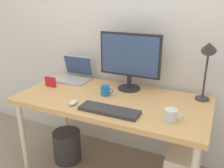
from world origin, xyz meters
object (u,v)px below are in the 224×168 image
Objects in this scene: mouse at (73,103)px; wastebasket at (67,146)px; coffee_mug at (105,90)px; desk_lamp at (208,57)px; keyboard at (109,110)px; photo_frame at (50,82)px; desk at (112,104)px; monitor at (130,58)px; glass_cup at (171,115)px; laptop at (75,74)px.

mouse is 0.68m from wastebasket.
coffee_mug is 0.37× the size of wastebasket.
desk_lamp is 4.50× the size of coffee_mug.
desk_lamp is 5.53× the size of mouse.
photo_frame is at bearing 161.47° from keyboard.
keyboard is at bearing -69.76° from desk.
photo_frame reaches higher than mouse.
coffee_mug reaches higher than wastebasket.
coffee_mug reaches higher than mouse.
mouse is at bearing -179.02° from keyboard.
monitor reaches higher than photo_frame.
desk is at bearing -21.68° from coffee_mug.
desk_lamp reaches higher than glass_cup.
laptop is at bearing 179.15° from desk_lamp.
photo_frame is at bearing 149.11° from mouse.
monitor is at bearing -179.90° from desk_lamp.
keyboard is (0.09, -0.24, 0.07)m from desk.
wastebasket is at bearing -77.32° from laptop.
keyboard is 3.56× the size of glass_cup.
laptop is 0.64× the size of desk_lamp.
desk_lamp reaches higher than desk.
desk is 12.41× the size of glass_cup.
desk is 0.69m from wastebasket.
laptop is 0.59m from mouse.
desk is 2.84× the size of monitor.
monitor is 0.67m from glass_cup.
laptop is at bearing 156.80° from glass_cup.
desk is 0.42m from monitor.
keyboard is (0.03, -0.48, -0.27)m from monitor.
wastebasket is at bearing -10.26° from photo_frame.
glass_cup is at bearing -42.91° from monitor.
desk_lamp reaches higher than laptop.
laptop reaches higher than desk.
desk is 0.60m from laptop.
desk_lamp is 1.66× the size of wastebasket.
laptop is 1.07× the size of wastebasket.
monitor is 1.23× the size of keyboard.
laptop is at bearing 71.46° from photo_frame.
wastebasket is (-0.25, 0.21, -0.59)m from mouse.
coffee_mug is at bearing 121.23° from keyboard.
glass_cup is at bearing -19.67° from desk.
laptop is 0.73× the size of keyboard.
monitor is 0.34m from coffee_mug.
desk is 0.62m from photo_frame.
glass_cup is 1.14m from photo_frame.
mouse is at bearing -30.89° from photo_frame.
monitor reaches higher than coffee_mug.
desk_lamp is at bearing 0.10° from monitor.
desk_lamp reaches higher than wastebasket.
photo_frame is (-0.09, -0.26, -0.01)m from laptop.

